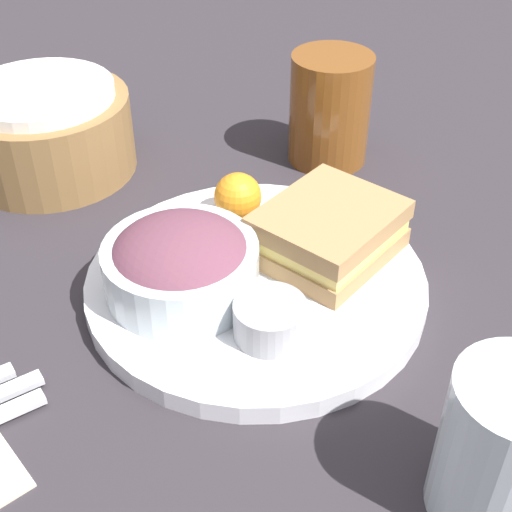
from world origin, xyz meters
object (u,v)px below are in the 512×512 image
(sandwich, at_px, (328,232))
(water_glass, at_px, (504,450))
(dressing_cup, at_px, (270,320))
(bread_basket, at_px, (47,130))
(salad_bowl, at_px, (181,263))
(plate, at_px, (256,283))
(drink_glass, at_px, (330,109))

(sandwich, height_order, water_glass, water_glass)
(dressing_cup, bearing_deg, bread_basket, 89.45)
(sandwich, height_order, salad_bowl, salad_bowl)
(sandwich, bearing_deg, plate, 165.45)
(plate, height_order, bread_basket, bread_basket)
(plate, height_order, sandwich, sandwich)
(drink_glass, height_order, bread_basket, drink_glass)
(sandwich, relative_size, salad_bowl, 1.03)
(drink_glass, relative_size, water_glass, 1.08)
(salad_bowl, bearing_deg, plate, -24.31)
(salad_bowl, distance_m, bread_basket, 0.26)
(sandwich, xyz_separation_m, drink_glass, (0.14, 0.13, 0.02))
(sandwich, relative_size, bread_basket, 0.73)
(water_glass, bearing_deg, salad_bowl, 97.20)
(plate, bearing_deg, water_glass, -95.08)
(drink_glass, xyz_separation_m, water_glass, (-0.22, -0.36, -0.00))
(salad_bowl, height_order, bread_basket, bread_basket)
(sandwich, bearing_deg, dressing_cup, -157.55)
(water_glass, bearing_deg, drink_glass, 58.42)
(sandwich, distance_m, water_glass, 0.24)
(salad_bowl, relative_size, dressing_cup, 2.23)
(sandwich, distance_m, drink_glass, 0.19)
(salad_bowl, xyz_separation_m, drink_glass, (0.26, 0.09, 0.01))
(salad_bowl, height_order, drink_glass, drink_glass)
(plate, distance_m, sandwich, 0.07)
(sandwich, relative_size, water_glass, 1.20)
(sandwich, bearing_deg, salad_bowl, 160.80)
(drink_glass, bearing_deg, dressing_cup, -143.30)
(plate, relative_size, water_glass, 2.66)
(salad_bowl, relative_size, drink_glass, 1.07)
(drink_glass, distance_m, bread_basket, 0.29)
(drink_glass, bearing_deg, plate, -149.54)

